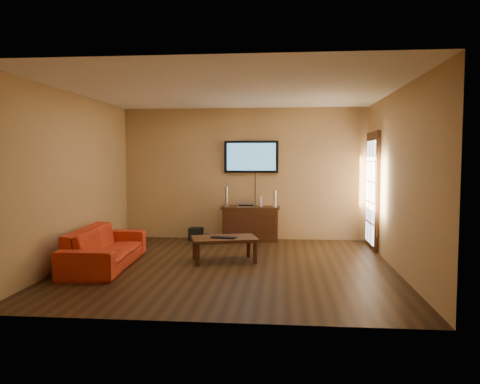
# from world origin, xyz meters

# --- Properties ---
(ground_plane) EXTENTS (5.00, 5.00, 0.00)m
(ground_plane) POSITION_xyz_m (0.00, 0.00, 0.00)
(ground_plane) COLOR black
(ground_plane) RESTS_ON ground
(room_walls) EXTENTS (5.00, 5.00, 5.00)m
(room_walls) POSITION_xyz_m (0.00, 0.62, 1.69)
(room_walls) COLOR tan
(room_walls) RESTS_ON ground
(french_door) EXTENTS (0.07, 1.02, 2.22)m
(french_door) POSITION_xyz_m (2.46, 1.70, 1.05)
(french_door) COLOR #32190B
(french_door) RESTS_ON ground
(media_console) EXTENTS (1.17, 0.45, 0.70)m
(media_console) POSITION_xyz_m (0.16, 2.27, 0.35)
(media_console) COLOR #32190B
(media_console) RESTS_ON ground
(television) EXTENTS (1.11, 0.08, 0.65)m
(television) POSITION_xyz_m (0.16, 2.45, 1.70)
(television) COLOR black
(television) RESTS_ON ground
(coffee_table) EXTENTS (1.17, 0.88, 0.40)m
(coffee_table) POSITION_xyz_m (-0.13, 0.32, 0.34)
(coffee_table) COLOR #32190B
(coffee_table) RESTS_ON ground
(sofa) EXTENTS (0.73, 2.09, 0.80)m
(sofa) POSITION_xyz_m (-1.93, -0.18, 0.40)
(sofa) COLOR red
(sofa) RESTS_ON ground
(speaker_left) EXTENTS (0.11, 0.11, 0.40)m
(speaker_left) POSITION_xyz_m (-0.33, 2.27, 0.88)
(speaker_left) COLOR silver
(speaker_left) RESTS_ON media_console
(speaker_right) EXTENTS (0.09, 0.09, 0.33)m
(speaker_right) POSITION_xyz_m (0.65, 2.24, 0.85)
(speaker_right) COLOR silver
(speaker_right) RESTS_ON media_console
(av_receiver) EXTENTS (0.36, 0.26, 0.08)m
(av_receiver) POSITION_xyz_m (0.07, 2.22, 0.74)
(av_receiver) COLOR silver
(av_receiver) RESTS_ON media_console
(game_console) EXTENTS (0.05, 0.16, 0.22)m
(game_console) POSITION_xyz_m (0.37, 2.30, 0.81)
(game_console) COLOR white
(game_console) RESTS_ON media_console
(subwoofer) EXTENTS (0.28, 0.28, 0.25)m
(subwoofer) POSITION_xyz_m (-0.96, 2.24, 0.13)
(subwoofer) COLOR black
(subwoofer) RESTS_ON ground
(bottle) EXTENTS (0.08, 0.08, 0.22)m
(bottle) POSITION_xyz_m (-0.66, 1.84, 0.10)
(bottle) COLOR white
(bottle) RESTS_ON ground
(keyboard) EXTENTS (0.42, 0.22, 0.02)m
(keyboard) POSITION_xyz_m (-0.13, 0.25, 0.41)
(keyboard) COLOR black
(keyboard) RESTS_ON coffee_table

